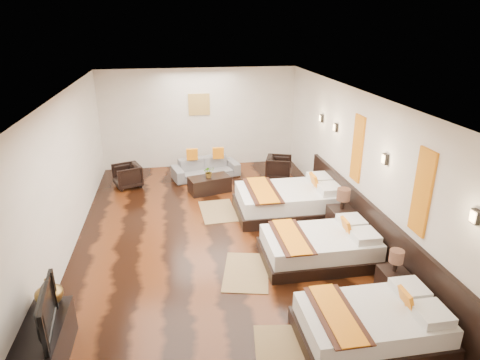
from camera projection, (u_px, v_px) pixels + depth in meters
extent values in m
cube|color=black|center=(221.00, 245.00, 7.94)|extent=(5.50, 9.50, 0.01)
cube|color=white|center=(218.00, 99.00, 6.92)|extent=(5.50, 9.50, 0.01)
cube|color=silver|center=(199.00, 118.00, 11.79)|extent=(5.50, 0.01, 2.80)
cube|color=silver|center=(58.00, 186.00, 7.00)|extent=(0.01, 9.50, 2.80)
cube|color=silver|center=(364.00, 168.00, 7.85)|extent=(0.01, 9.50, 2.80)
cube|color=black|center=(375.00, 233.00, 7.45)|extent=(0.08, 6.60, 0.90)
cube|color=black|center=(370.00, 333.00, 5.57)|extent=(1.93, 1.19, 0.20)
cube|color=white|center=(372.00, 319.00, 5.48)|extent=(1.84, 1.10, 0.28)
cube|color=orange|center=(407.00, 300.00, 5.46)|extent=(0.14, 0.29, 0.30)
cube|color=#38190F|center=(336.00, 314.00, 5.35)|extent=(0.51, 1.21, 0.02)
cube|color=orange|center=(337.00, 313.00, 5.34)|extent=(0.35, 1.21, 0.02)
cube|color=black|center=(319.00, 254.00, 7.42)|extent=(2.02, 1.25, 0.21)
cube|color=white|center=(320.00, 242.00, 7.33)|extent=(1.92, 1.15, 0.29)
cube|color=orange|center=(347.00, 227.00, 7.31)|extent=(0.15, 0.31, 0.31)
cube|color=#38190F|center=(291.00, 237.00, 7.20)|extent=(0.53, 1.27, 0.02)
cube|color=orange|center=(291.00, 236.00, 7.19)|extent=(0.37, 1.27, 0.02)
cube|color=black|center=(289.00, 208.00, 9.21)|extent=(2.33, 1.45, 0.24)
cube|color=white|center=(290.00, 196.00, 9.10)|extent=(2.22, 1.33, 0.33)
cube|color=orange|center=(315.00, 182.00, 9.08)|extent=(0.17, 0.36, 0.36)
cube|color=#38190F|center=(262.00, 190.00, 8.94)|extent=(0.61, 1.47, 0.02)
cube|color=orange|center=(262.00, 190.00, 8.94)|extent=(0.42, 1.47, 0.02)
cube|color=black|center=(392.00, 283.00, 6.43)|extent=(0.40, 0.40, 0.45)
cylinder|color=black|center=(395.00, 265.00, 6.32)|extent=(0.07, 0.07, 0.18)
cylinder|color=#3F2619|center=(397.00, 256.00, 6.26)|extent=(0.21, 0.21, 0.20)
cube|color=black|center=(341.00, 221.00, 8.31)|extent=(0.48, 0.48, 0.54)
cylinder|color=black|center=(343.00, 203.00, 8.17)|extent=(0.09, 0.09, 0.22)
cylinder|color=#3F2619|center=(343.00, 194.00, 8.10)|extent=(0.26, 0.26, 0.24)
cube|color=olive|center=(285.00, 358.00, 5.29)|extent=(0.91, 1.30, 0.01)
cube|color=olive|center=(246.00, 272.00, 7.09)|extent=(1.00, 1.34, 0.01)
cube|color=olive|center=(218.00, 211.00, 9.32)|extent=(0.81, 1.24, 0.01)
imported|color=black|center=(40.00, 312.00, 4.88)|extent=(0.24, 0.97, 0.55)
imported|color=brown|center=(49.00, 291.00, 5.39)|extent=(0.40, 0.40, 0.37)
imported|color=slate|center=(206.00, 168.00, 11.25)|extent=(1.90, 1.11, 0.52)
imported|color=black|center=(127.00, 176.00, 10.59)|extent=(0.83, 0.82, 0.59)
imported|color=black|center=(279.00, 167.00, 11.20)|extent=(0.84, 0.82, 0.60)
cube|color=black|center=(209.00, 184.00, 10.31)|extent=(1.09, 0.74, 0.40)
imported|color=#25541C|center=(209.00, 172.00, 10.15)|extent=(0.30, 0.27, 0.30)
cube|color=#D86014|center=(422.00, 192.00, 5.99)|extent=(0.04, 0.40, 1.30)
cube|color=#D86014|center=(357.00, 149.00, 8.01)|extent=(0.04, 0.40, 1.30)
cube|color=black|center=(475.00, 217.00, 4.92)|extent=(0.06, 0.12, 0.18)
cube|color=#FFD18C|center=(473.00, 217.00, 4.92)|extent=(0.02, 0.10, 0.14)
cube|color=black|center=(385.00, 159.00, 6.95)|extent=(0.06, 0.12, 0.18)
cube|color=#FFD18C|center=(384.00, 159.00, 6.94)|extent=(0.02, 0.10, 0.14)
cube|color=black|center=(336.00, 127.00, 8.97)|extent=(0.06, 0.12, 0.18)
cube|color=#FFD18C|center=(334.00, 127.00, 8.96)|extent=(0.02, 0.10, 0.14)
cube|color=black|center=(321.00, 118.00, 9.79)|extent=(0.06, 0.12, 0.18)
cube|color=#FFD18C|center=(320.00, 118.00, 9.79)|extent=(0.02, 0.10, 0.14)
cube|color=#AD873F|center=(199.00, 104.00, 11.63)|extent=(0.60, 0.04, 0.60)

